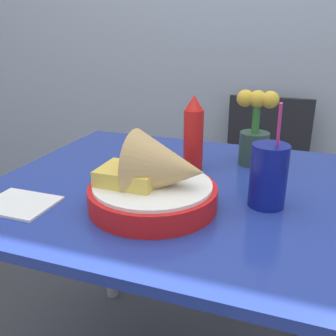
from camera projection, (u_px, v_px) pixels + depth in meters
dining_table at (173, 222)px, 1.05m from camera, size 0.95×0.83×0.75m
chair_far_window at (264, 169)px, 1.82m from camera, size 0.40×0.40×0.84m
food_basket at (158, 183)px, 0.85m from camera, size 0.30×0.30×0.18m
ketchup_bottle at (193, 134)px, 1.08m from camera, size 0.06×0.06×0.22m
drink_cup at (268, 178)px, 0.86m from camera, size 0.09×0.09×0.25m
flower_vase at (255, 132)px, 1.12m from camera, size 0.12×0.09×0.22m
napkin at (20, 204)px, 0.88m from camera, size 0.16×0.13×0.01m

